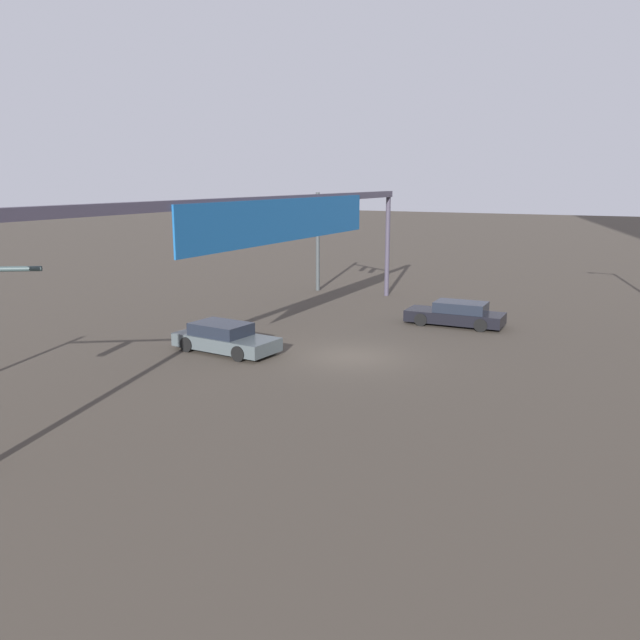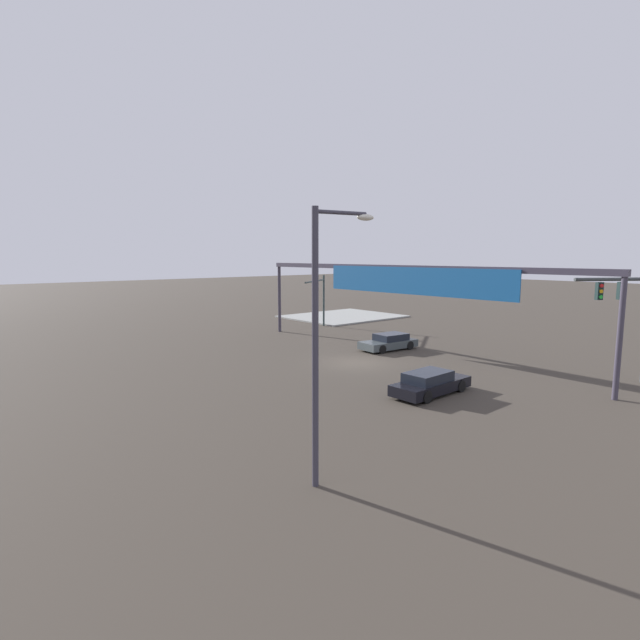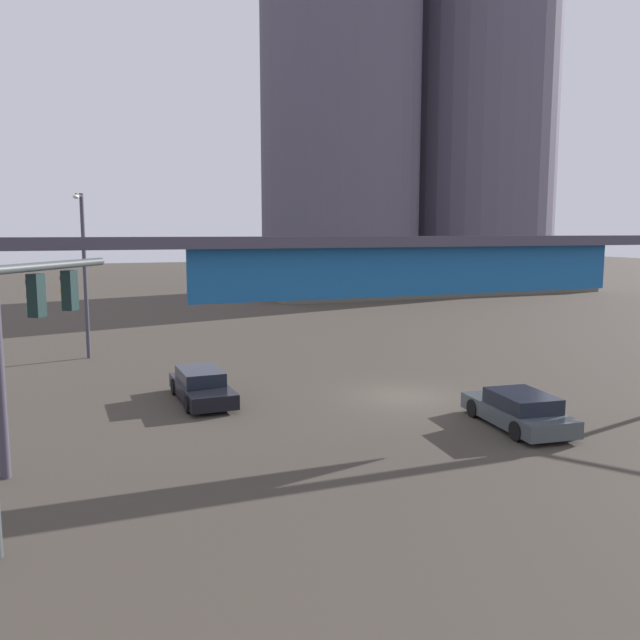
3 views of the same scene
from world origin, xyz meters
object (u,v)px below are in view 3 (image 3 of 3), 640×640
object	(u,v)px
streetlamp_curved_arm	(84,265)
sedan_car_approaching	(201,386)
sedan_car_waiting_far	(519,410)
traffic_signal_near_corner	(18,345)

from	to	relation	value
streetlamp_curved_arm	sedan_car_approaching	xyz separation A→B (m)	(3.80, -10.57, -4.27)
streetlamp_curved_arm	sedan_car_waiting_far	distance (m)	22.58
traffic_signal_near_corner	sedan_car_approaching	bearing A→B (deg)	2.93
traffic_signal_near_corner	streetlamp_curved_arm	xyz separation A→B (m)	(1.95, 20.55, 0.65)
sedan_car_approaching	sedan_car_waiting_far	world-z (taller)	same
traffic_signal_near_corner	sedan_car_approaching	world-z (taller)	traffic_signal_near_corner
sedan_car_approaching	streetlamp_curved_arm	bearing A→B (deg)	-161.07
traffic_signal_near_corner	streetlamp_curved_arm	world-z (taller)	streetlamp_curved_arm
sedan_car_waiting_far	streetlamp_curved_arm	bearing A→B (deg)	42.01
sedan_car_approaching	sedan_car_waiting_far	size ratio (longest dim) A/B	1.02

